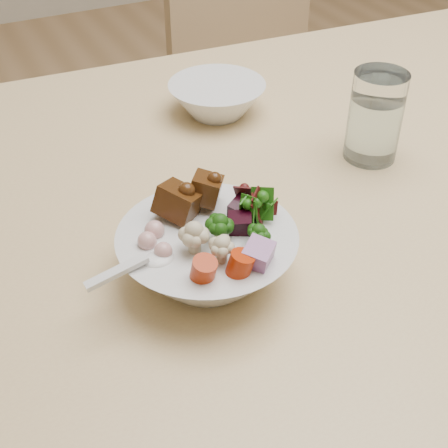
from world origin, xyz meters
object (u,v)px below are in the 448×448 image
Objects in this scene: dining_table at (408,199)px; food_bowl at (208,251)px; chair_far at (264,88)px; side_bowl at (217,99)px; water_glass at (375,120)px.

dining_table is 8.94× the size of food_bowl.
chair_far reaches higher than side_bowl.
water_glass is 0.26m from side_bowl.
dining_table is at bearing -21.57° from water_glass.
side_bowl is at bearing 62.41° from food_bowl.
side_bowl is (0.18, 0.35, -0.01)m from food_bowl.
dining_table is at bearing -108.50° from chair_far.
side_bowl is (-0.41, -0.54, 0.30)m from chair_far.
food_bowl is 0.39m from side_bowl.
dining_table is 1.86× the size of chair_far.
chair_far is (0.19, 0.78, -0.19)m from dining_table.
food_bowl is (-0.39, -0.10, 0.12)m from dining_table.
chair_far reaches higher than food_bowl.
food_bowl is at bearing -128.19° from chair_far.
side_bowl is (-0.21, 0.25, 0.11)m from dining_table.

